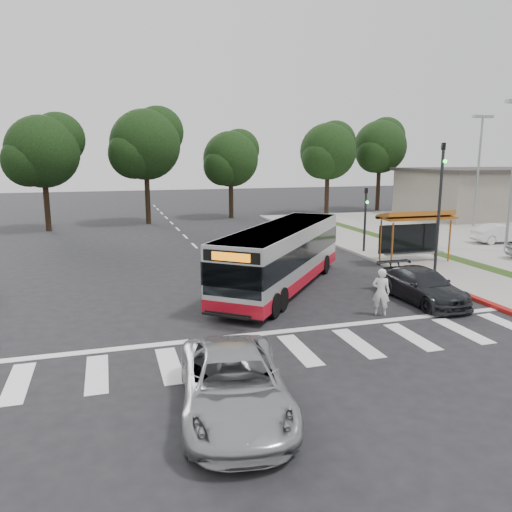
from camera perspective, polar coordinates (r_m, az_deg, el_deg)
name	(u,v)px	position (r m, az deg, el deg)	size (l,w,h in m)	color
ground	(254,305)	(20.24, -0.25, -5.58)	(140.00, 140.00, 0.00)	black
sidewalk_east	(388,252)	(31.80, 14.84, 0.42)	(4.00, 40.00, 0.12)	gray
curb_east	(359,254)	(30.81, 11.67, 0.25)	(0.30, 40.00, 0.15)	#9E9991
curb_east_red	(474,298)	(22.76, 23.66, -4.43)	(0.32, 6.00, 0.15)	maroon
commercial_building	(484,194)	(54.02, 24.57, 6.45)	(14.00, 10.00, 4.40)	gray
building_roof_cap	(486,170)	(53.91, 24.78, 8.94)	(14.60, 10.60, 0.30)	#383330
crosswalk_ladder	(300,350)	(15.78, 5.00, -10.63)	(18.00, 2.60, 0.01)	silver
bus_shelter	(415,221)	(28.95, 17.71, 3.80)	(4.20, 1.60, 2.86)	#985319
traffic_signal_ne_tall	(440,200)	(25.18, 20.28, 6.07)	(0.18, 0.37, 6.50)	black
traffic_signal_ne_short	(365,213)	(31.16, 12.39, 4.82)	(0.18, 0.37, 4.00)	black
lot_light_mid	(479,156)	(45.43, 24.18, 10.43)	(1.90, 0.35, 9.01)	gray
tree_ne_a	(328,151)	(51.37, 8.28, 11.84)	(6.16, 5.74, 9.30)	black
tree_ne_b	(380,146)	(56.40, 14.03, 12.11)	(6.16, 5.74, 10.02)	black
tree_north_a	(146,143)	(44.78, -12.44, 12.45)	(6.60, 6.15, 10.17)	black
tree_north_b	(231,158)	(48.03, -2.85, 11.10)	(5.72, 5.33, 8.43)	black
tree_north_c	(44,151)	(42.86, -23.11, 11.03)	(6.16, 5.74, 9.30)	black
transit_bus	(282,258)	(22.45, 2.99, -0.17)	(2.37, 10.93, 2.82)	#A8ABAD
pedestrian	(381,292)	(19.29, 14.10, -4.00)	(0.66, 0.43, 1.80)	silver
dark_sedan	(423,286)	(21.60, 18.52, -3.24)	(1.88, 4.63, 1.34)	black
silver_suv_south	(234,384)	(11.91, -2.56, -14.44)	(2.40, 5.21, 1.45)	#9C9EA0
parked_car_1	(501,233)	(37.62, 26.19, 2.33)	(1.34, 3.85, 1.27)	silver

